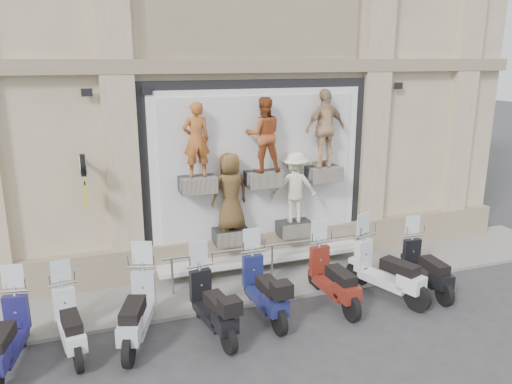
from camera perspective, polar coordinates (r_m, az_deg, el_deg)
ground at (r=10.14m, az=6.09°, el=-14.69°), size 90.00×90.00×0.00m
sidewalk at (r=11.83m, az=1.64°, el=-9.83°), size 16.00×2.20×0.08m
building at (r=15.43m, az=-5.17°, el=18.65°), size 14.00×8.60×12.00m
shop_vitrine at (r=11.66m, az=1.08°, el=2.20°), size 5.60×0.93×4.30m
guard_rail at (r=11.57m, az=1.84°, el=-8.12°), size 5.06×0.10×0.93m
clock_sign_bracket at (r=10.59m, az=-19.09°, el=2.14°), size 0.10×0.80×1.02m
scooter_a at (r=9.36m, az=-26.75°, el=-13.49°), size 0.92×2.04×1.60m
scooter_b at (r=9.47m, az=-20.62°, el=-12.77°), size 0.81×1.91×1.50m
scooter_c at (r=9.38m, az=-13.52°, el=-11.82°), size 1.24×2.17×1.69m
scooter_d at (r=9.42m, az=-5.04°, el=-11.54°), size 0.84×2.05×1.62m
scooter_e at (r=9.97m, az=0.93°, el=-9.83°), size 0.67×2.05×1.65m
scooter_f at (r=10.55m, az=8.86°, el=-8.55°), size 0.65×2.05×1.65m
scooter_g at (r=11.06m, az=14.81°, el=-7.53°), size 1.30×2.22×1.73m
scooter_h at (r=11.64m, az=18.95°, el=-7.17°), size 0.68×1.95×1.56m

